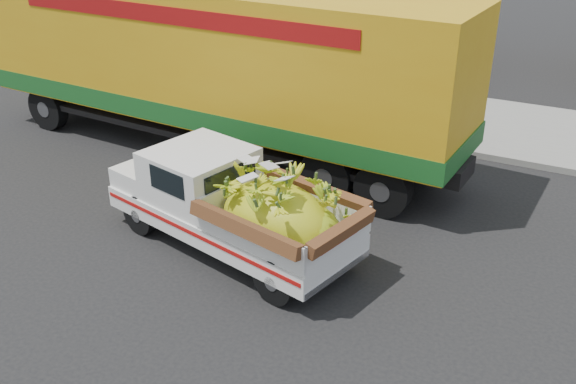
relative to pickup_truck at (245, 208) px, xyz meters
The scene contains 5 objects.
ground 2.44m from the pickup_truck, 163.98° to the right, with size 100.00×100.00×0.00m, color black.
curb 6.55m from the pickup_truck, 109.62° to the left, with size 60.00×0.25×0.15m, color gray.
sidewalk 8.55m from the pickup_truck, 104.87° to the left, with size 60.00×4.00×0.14m, color gray.
pickup_truck is the anchor object (origin of this frame).
semi_trailer 4.91m from the pickup_truck, 129.37° to the left, with size 12.04×3.20×3.80m.
Camera 1 is at (7.17, -7.47, 5.89)m, focal length 40.00 mm.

